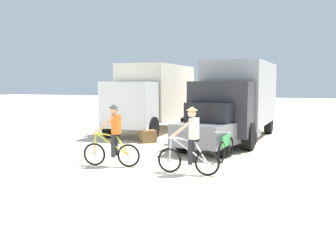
{
  "coord_description": "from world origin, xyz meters",
  "views": [
    {
      "loc": [
        4.27,
        -7.17,
        2.41
      ],
      "look_at": [
        -0.01,
        3.63,
        1.1
      ],
      "focal_mm": 40.07,
      "sensor_mm": 36.0,
      "label": 1
    }
  ],
  "objects": [
    {
      "name": "sedan_parked",
      "position": [
        0.98,
        6.15,
        0.88
      ],
      "size": [
        2.53,
        4.46,
        1.76
      ],
      "color": "slate",
      "rests_on": "ground"
    },
    {
      "name": "ground_plane",
      "position": [
        0.0,
        0.0,
        0.0
      ],
      "size": [
        120.0,
        120.0,
        0.0
      ],
      "primitive_type": "plane",
      "color": "beige"
    },
    {
      "name": "bicycle_spare",
      "position": [
        1.67,
        4.4,
        0.4
      ],
      "size": [
        0.5,
        1.73,
        0.97
      ],
      "color": "black",
      "rests_on": "ground"
    },
    {
      "name": "box_truck_cream_rv",
      "position": [
        -3.39,
        10.2,
        1.87
      ],
      "size": [
        2.57,
        6.81,
        3.35
      ],
      "color": "beige",
      "rests_on": "ground"
    },
    {
      "name": "supply_crate",
      "position": [
        -2.16,
        6.79,
        0.25
      ],
      "size": [
        0.86,
        0.86,
        0.51
      ],
      "primitive_type": "cube",
      "rotation": [
        0.0,
        0.0,
        0.74
      ],
      "color": "olive",
      "rests_on": "ground"
    },
    {
      "name": "cyclist_cowboy_hat",
      "position": [
        1.21,
        2.17,
        0.85
      ],
      "size": [
        1.73,
        0.52,
        1.82
      ],
      "color": "black",
      "rests_on": "ground"
    },
    {
      "name": "cyclist_orange_shirt",
      "position": [
        -1.19,
        2.27,
        0.85
      ],
      "size": [
        1.71,
        0.55,
        1.82
      ],
      "color": "black",
      "rests_on": "ground"
    },
    {
      "name": "box_truck_grey_hauler",
      "position": [
        1.09,
        9.21,
        1.87
      ],
      "size": [
        2.53,
        6.8,
        3.35
      ],
      "color": "#9E9EA3",
      "rests_on": "ground"
    }
  ]
}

